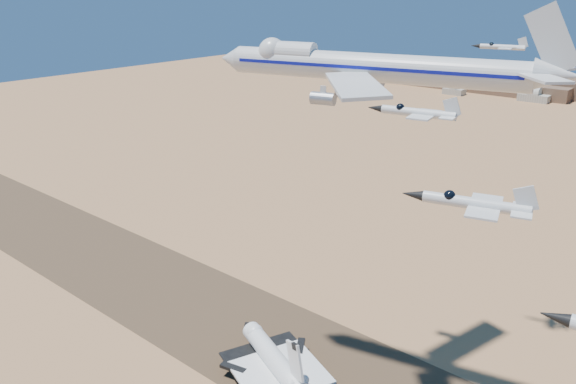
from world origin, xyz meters
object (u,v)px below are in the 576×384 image
Objects in this scene: carrier_747 at (361,67)px; chase_jet_e at (501,47)px; shuttle at (273,360)px; chase_jet_b at (473,203)px; chase_jet_a at (416,112)px.

chase_jet_e is (17.04, 47.48, 2.19)m from carrier_747.
carrier_747 is (18.71, 12.60, 88.72)m from shuttle.
chase_jet_e is at bearing 56.58° from carrier_747.
chase_jet_b is at bearing -83.67° from chase_jet_e.
shuttle is 108.74m from chase_jet_a.
chase_jet_e reaches higher than shuttle.
chase_jet_e is (-19.49, 88.45, 1.64)m from chase_jet_a.
shuttle is 0.48× the size of carrier_747.
shuttle is 2.64× the size of chase_jet_b.
carrier_747 reaches higher than shuttle.
chase_jet_a is (55.24, -28.37, 89.27)m from shuttle.
chase_jet_b is at bearing -8.05° from shuttle.
carrier_747 reaches higher than chase_jet_b.
carrier_747 reaches higher than chase_jet_a.
carrier_747 is at bearing 56.65° from shuttle.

